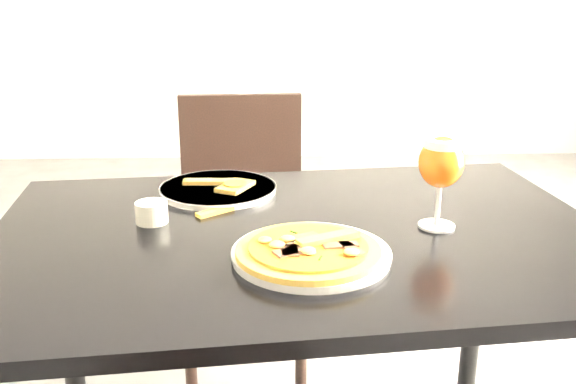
{
  "coord_description": "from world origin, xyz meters",
  "views": [
    {
      "loc": [
        -0.03,
        -1.46,
        1.22
      ],
      "look_at": [
        0.01,
        -0.3,
        0.83
      ],
      "focal_mm": 40.0,
      "sensor_mm": 36.0,
      "label": 1
    }
  ],
  "objects_px": {
    "chair_far": "(243,226)",
    "pizza": "(309,249)",
    "dining_table": "(301,272)",
    "beer_glass": "(441,163)"
  },
  "relations": [
    {
      "from": "chair_far",
      "to": "pizza",
      "type": "distance_m",
      "value": 0.92
    },
    {
      "from": "pizza",
      "to": "dining_table",
      "type": "bearing_deg",
      "value": 91.73
    },
    {
      "from": "dining_table",
      "to": "beer_glass",
      "type": "distance_m",
      "value": 0.35
    },
    {
      "from": "chair_far",
      "to": "dining_table",
      "type": "bearing_deg",
      "value": -81.0
    },
    {
      "from": "dining_table",
      "to": "chair_far",
      "type": "height_order",
      "value": "chair_far"
    },
    {
      "from": "chair_far",
      "to": "beer_glass",
      "type": "relative_size",
      "value": 4.78
    },
    {
      "from": "pizza",
      "to": "beer_glass",
      "type": "xyz_separation_m",
      "value": [
        0.26,
        0.15,
        0.11
      ]
    },
    {
      "from": "dining_table",
      "to": "beer_glass",
      "type": "xyz_separation_m",
      "value": [
        0.27,
        0.0,
        0.22
      ]
    },
    {
      "from": "beer_glass",
      "to": "dining_table",
      "type": "bearing_deg",
      "value": -179.04
    },
    {
      "from": "dining_table",
      "to": "pizza",
      "type": "distance_m",
      "value": 0.19
    }
  ]
}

